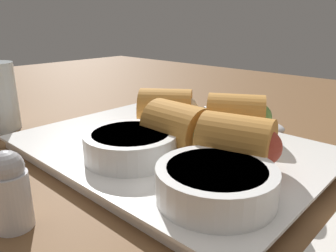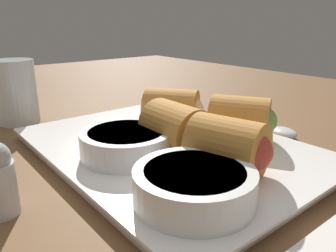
{
  "view_description": "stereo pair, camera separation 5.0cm",
  "coord_description": "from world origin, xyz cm",
  "views": [
    {
      "loc": [
        -25.64,
        23.82,
        17.3
      ],
      "look_at": [
        -1.3,
        -2.4,
        5.64
      ],
      "focal_mm": 35.0,
      "sensor_mm": 36.0,
      "label": 1
    },
    {
      "loc": [
        -29.06,
        20.17,
        17.3
      ],
      "look_at": [
        -1.3,
        -2.4,
        5.64
      ],
      "focal_mm": 35.0,
      "sensor_mm": 36.0,
      "label": 2
    }
  ],
  "objects": [
    {
      "name": "roll_back_left",
      "position": [
        -11.01,
        -2.07,
        6.17
      ],
      "size": [
        8.09,
        6.85,
        5.34
      ],
      "color": "#C68438",
      "rests_on": "serving_plate"
    },
    {
      "name": "serving_plate",
      "position": [
        -1.3,
        -2.4,
        2.76
      ],
      "size": [
        34.24,
        25.17,
        1.5
      ],
      "color": "white",
      "rests_on": "table_surface"
    },
    {
      "name": "dipping_bowl_far",
      "position": [
        -12.52,
        4.06,
        5.0
      ],
      "size": [
        9.72,
        9.72,
        2.76
      ],
      "color": "white",
      "rests_on": "serving_plate"
    },
    {
      "name": "roll_front_right",
      "position": [
        -6.13,
        -9.9,
        6.17
      ],
      "size": [
        8.45,
        7.97,
        5.34
      ],
      "color": "#C68438",
      "rests_on": "serving_plate"
    },
    {
      "name": "roll_back_right",
      "position": [
        -3.98,
        -1.66,
        6.17
      ],
      "size": [
        7.67,
        5.49,
        5.34
      ],
      "color": "#C68438",
      "rests_on": "serving_plate"
    },
    {
      "name": "table_surface",
      "position": [
        0.0,
        0.0,
        1.0
      ],
      "size": [
        180.0,
        140.0,
        2.0
      ],
      "color": "brown",
      "rests_on": "ground"
    },
    {
      "name": "roll_front_left",
      "position": [
        2.26,
        -6.47,
        6.17
      ],
      "size": [
        8.54,
        8.25,
        5.34
      ],
      "color": "#C68438",
      "rests_on": "serving_plate"
    },
    {
      "name": "dipping_bowl_near",
      "position": [
        -1.27,
        3.21,
        5.0
      ],
      "size": [
        9.72,
        9.72,
        2.76
      ],
      "color": "white",
      "rests_on": "serving_plate"
    },
    {
      "name": "spoon",
      "position": [
        -5.15,
        -18.76,
        2.63
      ],
      "size": [
        17.04,
        6.21,
        1.38
      ],
      "color": "silver",
      "rests_on": "table_surface"
    },
    {
      "name": "salt_shaker",
      "position": [
        -2.18,
        15.95,
        5.13
      ],
      "size": [
        2.89,
        2.89,
        6.31
      ],
      "color": "silver",
      "rests_on": "table_surface"
    }
  ]
}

